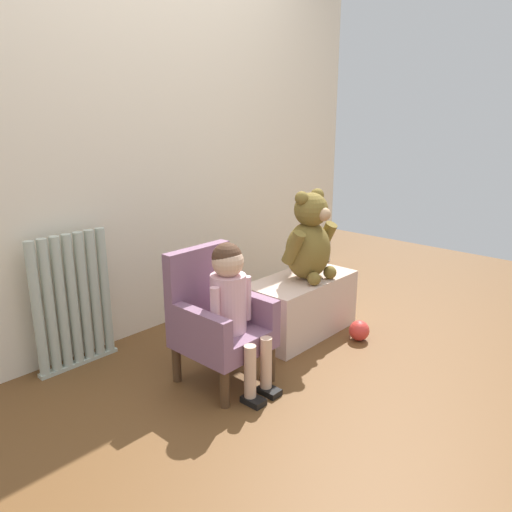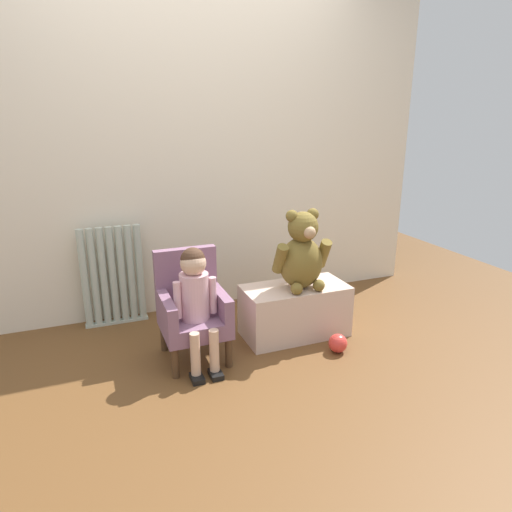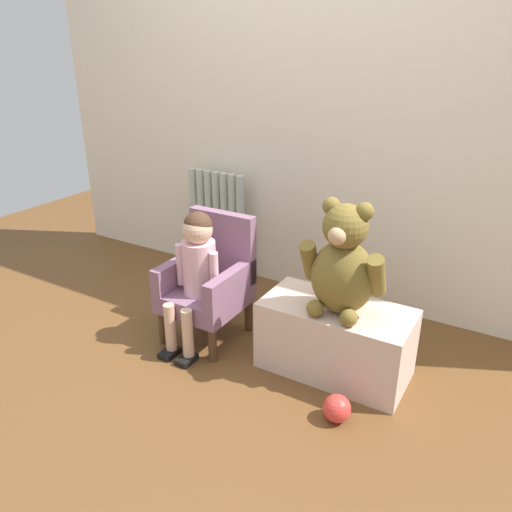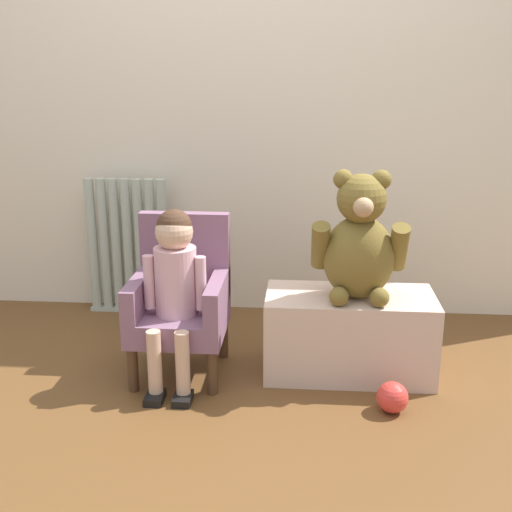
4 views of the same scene
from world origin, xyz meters
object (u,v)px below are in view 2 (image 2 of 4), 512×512
Objects in this scene: low_bench at (295,311)px; large_teddy_bear at (302,254)px; child_armchair at (192,308)px; child_figure at (195,291)px; radiator at (113,277)px; toy_ball at (338,343)px.

large_teddy_bear is (0.02, -0.03, 0.40)m from low_bench.
large_teddy_bear is at bearing -1.05° from child_armchair.
child_figure is 1.03× the size of low_bench.
child_armchair is at bearing 178.95° from large_teddy_bear.
child_armchair is at bearing 90.00° from child_figure.
large_teddy_bear reaches higher than radiator.
large_teddy_bear is (1.13, -0.66, 0.23)m from radiator.
large_teddy_bear reaches higher than toy_ball.
radiator is 1.02× the size of low_bench.
low_bench is at bearing -29.44° from radiator.
large_teddy_bear is at bearing 113.40° from toy_ball.
child_figure reaches higher than radiator.
low_bench is at bearing 125.81° from large_teddy_bear.
toy_ball is (1.26, -0.95, -0.29)m from radiator.
radiator is at bearing 121.96° from child_armchair.
child_figure is at bearing -61.92° from radiator.
child_armchair is 5.52× the size of toy_ball.
large_teddy_bear reaches higher than child_figure.
low_bench reaches higher than toy_ball.
radiator is 1.08× the size of child_armchair.
child_figure is (0.00, -0.11, 0.15)m from child_armchair.
child_figure is at bearing 167.30° from toy_ball.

